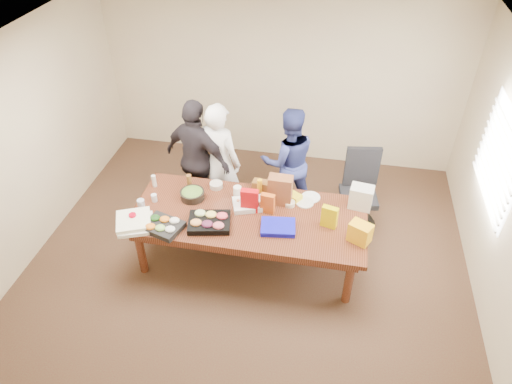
% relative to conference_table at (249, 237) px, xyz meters
% --- Properties ---
extents(floor, '(5.50, 5.00, 0.02)m').
position_rel_conference_table_xyz_m(floor, '(0.00, 0.00, -0.39)').
color(floor, '#47301E').
rests_on(floor, ground).
extents(ceiling, '(5.50, 5.00, 0.02)m').
position_rel_conference_table_xyz_m(ceiling, '(0.00, 0.00, 2.33)').
color(ceiling, white).
rests_on(ceiling, wall_back).
extents(wall_back, '(5.50, 0.04, 2.70)m').
position_rel_conference_table_xyz_m(wall_back, '(0.00, 2.50, 0.98)').
color(wall_back, beige).
rests_on(wall_back, floor).
extents(wall_front, '(5.50, 0.04, 2.70)m').
position_rel_conference_table_xyz_m(wall_front, '(0.00, -2.50, 0.98)').
color(wall_front, beige).
rests_on(wall_front, floor).
extents(wall_left, '(0.04, 5.00, 2.70)m').
position_rel_conference_table_xyz_m(wall_left, '(-2.75, 0.00, 0.98)').
color(wall_left, beige).
rests_on(wall_left, floor).
extents(wall_right, '(0.04, 5.00, 2.70)m').
position_rel_conference_table_xyz_m(wall_right, '(2.75, 0.00, 0.98)').
color(wall_right, beige).
rests_on(wall_right, floor).
extents(window_panel, '(0.03, 1.40, 1.10)m').
position_rel_conference_table_xyz_m(window_panel, '(2.72, 0.60, 1.12)').
color(window_panel, white).
rests_on(window_panel, wall_right).
extents(window_blinds, '(0.04, 1.36, 1.00)m').
position_rel_conference_table_xyz_m(window_blinds, '(2.68, 0.60, 1.12)').
color(window_blinds, beige).
rests_on(window_blinds, wall_right).
extents(conference_table, '(2.80, 1.20, 0.75)m').
position_rel_conference_table_xyz_m(conference_table, '(0.00, 0.00, 0.00)').
color(conference_table, '#4C1C0F').
rests_on(conference_table, floor).
extents(office_chair, '(0.63, 0.63, 1.09)m').
position_rel_conference_table_xyz_m(office_chair, '(1.31, 0.92, 0.17)').
color(office_chair, black).
rests_on(office_chair, floor).
extents(person_center, '(0.72, 0.57, 1.72)m').
position_rel_conference_table_xyz_m(person_center, '(-0.58, 0.87, 0.48)').
color(person_center, white).
rests_on(person_center, floor).
extents(person_right, '(0.92, 0.81, 1.58)m').
position_rel_conference_table_xyz_m(person_right, '(0.32, 1.15, 0.42)').
color(person_right, navy).
rests_on(person_right, floor).
extents(person_left, '(1.10, 0.76, 1.73)m').
position_rel_conference_table_xyz_m(person_left, '(-0.88, 0.85, 0.49)').
color(person_left, '#272227').
rests_on(person_left, floor).
extents(veggie_tray, '(0.51, 0.45, 0.07)m').
position_rel_conference_table_xyz_m(veggie_tray, '(-0.92, -0.43, 0.41)').
color(veggie_tray, black).
rests_on(veggie_tray, conference_table).
extents(fruit_tray, '(0.55, 0.46, 0.07)m').
position_rel_conference_table_xyz_m(fruit_tray, '(-0.41, -0.26, 0.41)').
color(fruit_tray, black).
rests_on(fruit_tray, conference_table).
extents(sheet_cake, '(0.44, 0.39, 0.07)m').
position_rel_conference_table_xyz_m(sheet_cake, '(-0.03, 0.15, 0.41)').
color(sheet_cake, white).
rests_on(sheet_cake, conference_table).
extents(salad_bowl, '(0.32, 0.32, 0.10)m').
position_rel_conference_table_xyz_m(salad_bowl, '(-0.75, 0.18, 0.42)').
color(salad_bowl, black).
rests_on(salad_bowl, conference_table).
extents(chip_bag_blue, '(0.43, 0.34, 0.06)m').
position_rel_conference_table_xyz_m(chip_bag_blue, '(0.38, -0.19, 0.40)').
color(chip_bag_blue, '#1111C8').
rests_on(chip_bag_blue, conference_table).
extents(chip_bag_red, '(0.21, 0.09, 0.30)m').
position_rel_conference_table_xyz_m(chip_bag_red, '(-0.00, 0.08, 0.53)').
color(chip_bag_red, red).
rests_on(chip_bag_red, conference_table).
extents(chip_bag_yellow, '(0.20, 0.12, 0.28)m').
position_rel_conference_table_xyz_m(chip_bag_yellow, '(0.95, -0.02, 0.51)').
color(chip_bag_yellow, '#D9C400').
rests_on(chip_bag_yellow, conference_table).
extents(chip_bag_orange, '(0.17, 0.09, 0.26)m').
position_rel_conference_table_xyz_m(chip_bag_orange, '(0.21, 0.09, 0.50)').
color(chip_bag_orange, '#CA5215').
rests_on(chip_bag_orange, conference_table).
extents(mayo_jar, '(0.10, 0.10, 0.16)m').
position_rel_conference_table_xyz_m(mayo_jar, '(-0.20, 0.30, 0.45)').
color(mayo_jar, white).
rests_on(mayo_jar, conference_table).
extents(mustard_bottle, '(0.07, 0.07, 0.18)m').
position_rel_conference_table_xyz_m(mustard_bottle, '(0.05, 0.46, 0.47)').
color(mustard_bottle, '#F3A914').
rests_on(mustard_bottle, conference_table).
extents(dressing_bottle, '(0.08, 0.08, 0.20)m').
position_rel_conference_table_xyz_m(dressing_bottle, '(-0.84, 0.36, 0.48)').
color(dressing_bottle, brown).
rests_on(dressing_bottle, conference_table).
extents(ranch_bottle, '(0.07, 0.07, 0.16)m').
position_rel_conference_table_xyz_m(ranch_bottle, '(-1.30, 0.32, 0.46)').
color(ranch_bottle, white).
rests_on(ranch_bottle, conference_table).
extents(banana_bunch, '(0.25, 0.23, 0.07)m').
position_rel_conference_table_xyz_m(banana_bunch, '(0.48, 0.41, 0.41)').
color(banana_bunch, yellow).
rests_on(banana_bunch, conference_table).
extents(bread_loaf, '(0.30, 0.15, 0.12)m').
position_rel_conference_table_xyz_m(bread_loaf, '(0.10, 0.52, 0.43)').
color(bread_loaf, brown).
rests_on(bread_loaf, conference_table).
extents(kraft_bag, '(0.29, 0.17, 0.38)m').
position_rel_conference_table_xyz_m(kraft_bag, '(0.33, 0.30, 0.56)').
color(kraft_bag, brown).
rests_on(kraft_bag, conference_table).
extents(red_cup, '(0.10, 0.10, 0.11)m').
position_rel_conference_table_xyz_m(red_cup, '(-1.30, -0.38, 0.43)').
color(red_cup, '#B30018').
rests_on(red_cup, conference_table).
extents(clear_cup_a, '(0.10, 0.10, 0.12)m').
position_rel_conference_table_xyz_m(clear_cup_a, '(-1.30, -0.13, 0.44)').
color(clear_cup_a, silver).
rests_on(clear_cup_a, conference_table).
extents(clear_cup_b, '(0.08, 0.08, 0.10)m').
position_rel_conference_table_xyz_m(clear_cup_b, '(-1.19, 0.03, 0.42)').
color(clear_cup_b, silver).
rests_on(clear_cup_b, conference_table).
extents(pizza_box_lower, '(0.50, 0.50, 0.04)m').
position_rel_conference_table_xyz_m(pizza_box_lower, '(-1.25, -0.45, 0.40)').
color(pizza_box_lower, white).
rests_on(pizza_box_lower, conference_table).
extents(pizza_box_upper, '(0.51, 0.51, 0.04)m').
position_rel_conference_table_xyz_m(pizza_box_upper, '(-1.27, -0.43, 0.44)').
color(pizza_box_upper, white).
rests_on(pizza_box_upper, pizza_box_lower).
extents(plate_a, '(0.30, 0.30, 0.01)m').
position_rel_conference_table_xyz_m(plate_a, '(0.70, 0.46, 0.38)').
color(plate_a, white).
rests_on(plate_a, conference_table).
extents(plate_b, '(0.26, 0.26, 0.01)m').
position_rel_conference_table_xyz_m(plate_b, '(0.64, 0.34, 0.38)').
color(plate_b, silver).
rests_on(plate_b, conference_table).
extents(dip_bowl_a, '(0.15, 0.15, 0.05)m').
position_rel_conference_table_xyz_m(dip_bowl_a, '(0.46, 0.27, 0.40)').
color(dip_bowl_a, beige).
rests_on(dip_bowl_a, conference_table).
extents(dip_bowl_b, '(0.18, 0.18, 0.07)m').
position_rel_conference_table_xyz_m(dip_bowl_b, '(-0.52, 0.45, 0.41)').
color(dip_bowl_b, beige).
rests_on(dip_bowl_b, conference_table).
extents(grocery_bag_white, '(0.30, 0.23, 0.29)m').
position_rel_conference_table_xyz_m(grocery_bag_white, '(1.30, 0.40, 0.52)').
color(grocery_bag_white, silver).
rests_on(grocery_bag_white, conference_table).
extents(grocery_bag_yellow, '(0.29, 0.26, 0.24)m').
position_rel_conference_table_xyz_m(grocery_bag_yellow, '(1.30, -0.20, 0.49)').
color(grocery_bag_yellow, '#F6AB11').
rests_on(grocery_bag_yellow, conference_table).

